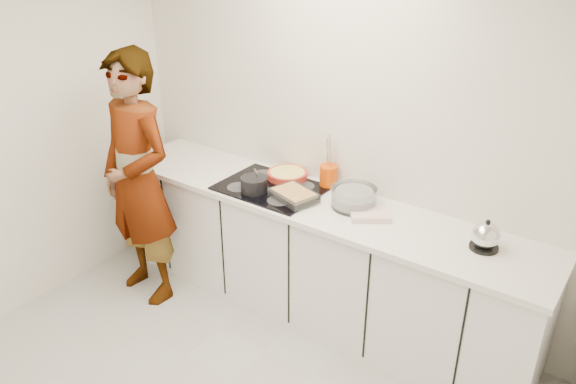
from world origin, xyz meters
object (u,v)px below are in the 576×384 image
Objects in this scene: tart_dish at (287,174)px; cook at (138,181)px; saucepan at (254,184)px; utensil_crock at (329,176)px; kettle at (486,237)px; baking_dish at (294,195)px; mixing_bowl at (354,198)px; hob at (271,188)px.

tart_dish is 1.08m from cook.
saucepan is 1.46× the size of utensil_crock.
saucepan is at bearing -172.70° from kettle.
mixing_bowl reaches higher than baking_dish.
saucepan is 0.67× the size of baking_dish.
utensil_crock is (0.07, 0.33, 0.03)m from baking_dish.
baking_dish is (0.30, 0.06, -0.02)m from saucepan.
hob is 0.15m from saucepan.
cook is at bearing -138.84° from tart_dish.
saucepan reaches higher than baking_dish.
mixing_bowl is 0.18× the size of cook.
saucepan is 0.71m from mixing_bowl.
hob is 2.23× the size of tart_dish.
mixing_bowl is at bearing 23.14° from baking_dish.
mixing_bowl is (0.67, 0.22, -0.00)m from saucepan.
kettle reaches higher than tart_dish.
mixing_bowl is 0.88m from kettle.
mixing_bowl is 1.56m from cook.
kettle is 1.19× the size of utensil_crock.
utensil_crock is at bearing 150.59° from mixing_bowl.
baking_dish is 1.84× the size of kettle.
cook is (-1.43, -0.61, -0.03)m from mixing_bowl.
hob is 0.38× the size of cook.
hob is 4.45× the size of utensil_crock.
baking_dish is 0.34m from utensil_crock.
saucepan is 1.24× the size of kettle.
tart_dish is at bearing 47.18° from cook.
kettle is at bearing -4.62° from tart_dish.
saucepan is (-0.05, -0.13, 0.06)m from hob.
mixing_bowl reaches higher than hob.
kettle is (1.55, 0.20, 0.01)m from saucepan.
cook is (-0.81, -0.52, 0.03)m from hob.
saucepan is at bearing -133.26° from utensil_crock.
baking_dish is at bearing -173.70° from kettle.
saucepan is at bearing -100.01° from tart_dish.
tart_dish is 0.32m from utensil_crock.
kettle is 0.10× the size of cook.
kettle is at bearing 7.30° from saucepan.
hob is at bearing -91.35° from tart_dish.
kettle is at bearing 20.35° from cook.
kettle is 1.20m from utensil_crock.
utensil_crock is at bearing 46.74° from saucepan.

